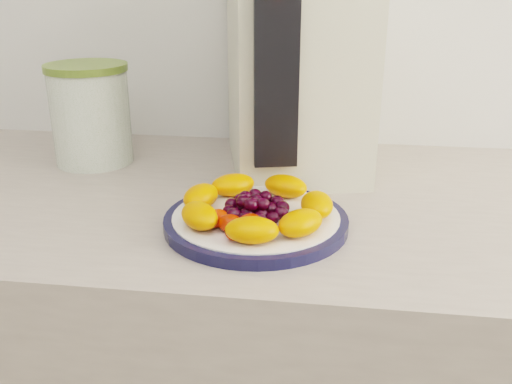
# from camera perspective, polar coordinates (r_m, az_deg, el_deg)

# --- Properties ---
(plate_rim) EXTENTS (0.25, 0.25, 0.01)m
(plate_rim) POSITION_cam_1_polar(r_m,az_deg,el_deg) (0.76, -0.00, -2.98)
(plate_rim) COLOR #121435
(plate_rim) RESTS_ON counter
(plate_face) EXTENTS (0.22, 0.22, 0.02)m
(plate_face) POSITION_cam_1_polar(r_m,az_deg,el_deg) (0.76, -0.00, -2.91)
(plate_face) COLOR white
(plate_face) RESTS_ON counter
(canister) EXTENTS (0.16, 0.16, 0.16)m
(canister) POSITION_cam_1_polar(r_m,az_deg,el_deg) (1.04, -16.17, 7.16)
(canister) COLOR #39611D
(canister) RESTS_ON counter
(canister_lid) EXTENTS (0.17, 0.17, 0.01)m
(canister_lid) POSITION_cam_1_polar(r_m,az_deg,el_deg) (1.03, -16.67, 11.86)
(canister_lid) COLOR olive
(canister_lid) RESTS_ON canister
(appliance_body) EXTENTS (0.27, 0.33, 0.36)m
(appliance_body) POSITION_cam_1_polar(r_m,az_deg,el_deg) (0.97, 3.95, 13.00)
(appliance_body) COLOR beige
(appliance_body) RESTS_ON counter
(appliance_panel) EXTENTS (0.07, 0.03, 0.27)m
(appliance_panel) POSITION_cam_1_polar(r_m,az_deg,el_deg) (0.81, 2.04, 11.80)
(appliance_panel) COLOR black
(appliance_panel) RESTS_ON appliance_body
(fruit_plate) EXTENTS (0.21, 0.21, 0.03)m
(fruit_plate) POSITION_cam_1_polar(r_m,az_deg,el_deg) (0.75, -0.24, -1.46)
(fruit_plate) COLOR #FF6E00
(fruit_plate) RESTS_ON plate_face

